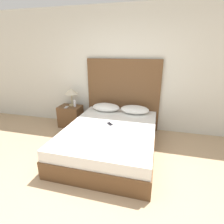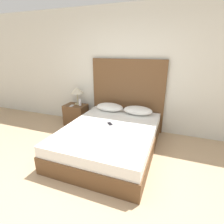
{
  "view_description": "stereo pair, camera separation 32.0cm",
  "coord_description": "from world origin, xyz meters",
  "views": [
    {
      "loc": [
        0.76,
        -1.55,
        1.82
      ],
      "look_at": [
        -0.0,
        1.37,
        0.73
      ],
      "focal_mm": 28.0,
      "sensor_mm": 36.0,
      "label": 1
    },
    {
      "loc": [
        1.06,
        -1.45,
        1.82
      ],
      "look_at": [
        -0.0,
        1.37,
        0.73
      ],
      "focal_mm": 28.0,
      "sensor_mm": 36.0,
      "label": 2
    }
  ],
  "objects": [
    {
      "name": "wall_back",
      "position": [
        0.0,
        2.42,
        1.35
      ],
      "size": [
        10.0,
        0.06,
        2.7
      ],
      "color": "silver",
      "rests_on": "ground_plane"
    },
    {
      "name": "ground_plane",
      "position": [
        0.0,
        0.0,
        0.0
      ],
      "size": [
        16.0,
        16.0,
        0.0
      ],
      "primitive_type": "plane",
      "color": "tan"
    },
    {
      "name": "pillow_right",
      "position": [
        0.32,
        2.08,
        0.57
      ],
      "size": [
        0.62,
        0.38,
        0.18
      ],
      "color": "white",
      "rests_on": "bed"
    },
    {
      "name": "headboard",
      "position": [
        -0.0,
        2.34,
        0.81
      ],
      "size": [
        1.69,
        0.05,
        1.62
      ],
      "color": "brown",
      "rests_on": "ground_plane"
    },
    {
      "name": "pillow_left",
      "position": [
        -0.33,
        2.08,
        0.57
      ],
      "size": [
        0.62,
        0.38,
        0.18
      ],
      "color": "white",
      "rests_on": "bed"
    },
    {
      "name": "phone_on_nightstand",
      "position": [
        -1.29,
        1.98,
        0.52
      ],
      "size": [
        0.1,
        0.16,
        0.01
      ],
      "color": "#B7B7BC",
      "rests_on": "nightstand"
    },
    {
      "name": "table_lamp",
      "position": [
        -1.22,
        2.16,
        0.86
      ],
      "size": [
        0.31,
        0.31,
        0.43
      ],
      "color": "tan",
      "rests_on": "nightstand"
    },
    {
      "name": "nightstand",
      "position": [
        -1.25,
        2.08,
        0.26
      ],
      "size": [
        0.53,
        0.4,
        0.51
      ],
      "color": "brown",
      "rests_on": "ground_plane"
    },
    {
      "name": "bed",
      "position": [
        -0.0,
        1.26,
        0.24
      ],
      "size": [
        1.61,
        2.12,
        0.48
      ],
      "color": "brown",
      "rests_on": "ground_plane"
    },
    {
      "name": "phone_on_bed",
      "position": [
        -0.05,
        1.37,
        0.48
      ],
      "size": [
        0.15,
        0.16,
        0.01
      ],
      "color": "black",
      "rests_on": "bed"
    },
    {
      "name": "toiletry_bottle",
      "position": [
        -1.11,
        2.09,
        0.59
      ],
      "size": [
        0.06,
        0.06,
        0.16
      ],
      "color": "silver",
      "rests_on": "nightstand"
    }
  ]
}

